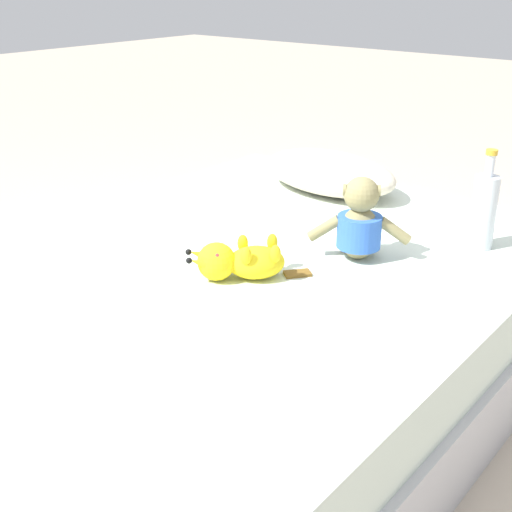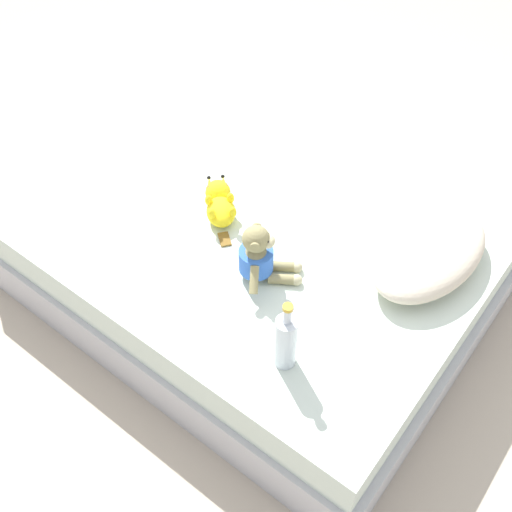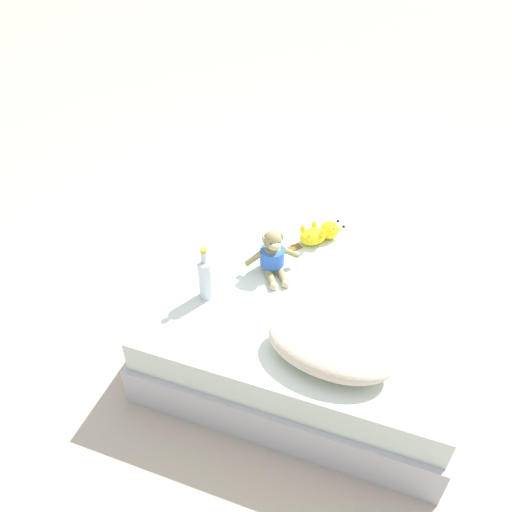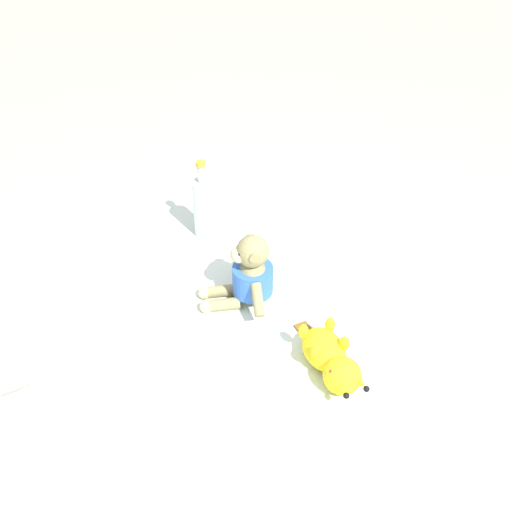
{
  "view_description": "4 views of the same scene",
  "coord_description": "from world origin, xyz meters",
  "px_view_note": "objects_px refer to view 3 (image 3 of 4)",
  "views": [
    {
      "loc": [
        1.13,
        -1.3,
        1.14
      ],
      "look_at": [
        0.11,
        -0.06,
        0.45
      ],
      "focal_mm": 47.53,
      "sensor_mm": 36.0,
      "label": 1
    },
    {
      "loc": [
        1.39,
        1.1,
        2.11
      ],
      "look_at": [
        0.25,
        0.21,
        0.49
      ],
      "focal_mm": 43.95,
      "sensor_mm": 36.0,
      "label": 2
    },
    {
      "loc": [
        -0.35,
        2.09,
        2.13
      ],
      "look_at": [
        0.31,
        0.26,
        0.49
      ],
      "focal_mm": 36.2,
      "sensor_mm": 36.0,
      "label": 3
    },
    {
      "loc": [
        -0.91,
        -0.34,
        1.6
      ],
      "look_at": [
        0.29,
        0.23,
        0.52
      ],
      "focal_mm": 40.12,
      "sensor_mm": 36.0,
      "label": 4
    }
  ],
  "objects_px": {
    "plush_yellow_creature": "(320,233)",
    "glass_bottle": "(206,278)",
    "plush_monkey": "(273,255)",
    "pillow": "(330,348)",
    "bed": "(326,282)"
  },
  "relations": [
    {
      "from": "plush_yellow_creature",
      "to": "glass_bottle",
      "type": "relative_size",
      "value": 0.96
    },
    {
      "from": "pillow",
      "to": "plush_monkey",
      "type": "xyz_separation_m",
      "value": [
        0.4,
        -0.45,
        0.03
      ]
    },
    {
      "from": "plush_monkey",
      "to": "glass_bottle",
      "type": "distance_m",
      "value": 0.37
    },
    {
      "from": "pillow",
      "to": "glass_bottle",
      "type": "distance_m",
      "value": 0.66
    },
    {
      "from": "bed",
      "to": "plush_monkey",
      "type": "xyz_separation_m",
      "value": [
        0.24,
        0.22,
        0.3
      ]
    },
    {
      "from": "plush_yellow_creature",
      "to": "glass_bottle",
      "type": "height_order",
      "value": "glass_bottle"
    },
    {
      "from": "plush_monkey",
      "to": "plush_yellow_creature",
      "type": "xyz_separation_m",
      "value": [
        -0.16,
        -0.32,
        -0.05
      ]
    },
    {
      "from": "plush_monkey",
      "to": "glass_bottle",
      "type": "relative_size",
      "value": 0.88
    },
    {
      "from": "glass_bottle",
      "to": "pillow",
      "type": "bearing_deg",
      "value": 165.17
    },
    {
      "from": "pillow",
      "to": "glass_bottle",
      "type": "bearing_deg",
      "value": -14.83
    },
    {
      "from": "plush_yellow_creature",
      "to": "glass_bottle",
      "type": "bearing_deg",
      "value": 56.55
    },
    {
      "from": "bed",
      "to": "plush_monkey",
      "type": "relative_size",
      "value": 7.4
    },
    {
      "from": "plush_yellow_creature",
      "to": "pillow",
      "type": "bearing_deg",
      "value": 107.4
    },
    {
      "from": "pillow",
      "to": "plush_monkey",
      "type": "relative_size",
      "value": 2.24
    },
    {
      "from": "bed",
      "to": "plush_yellow_creature",
      "type": "bearing_deg",
      "value": -50.68
    }
  ]
}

